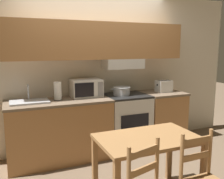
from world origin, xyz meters
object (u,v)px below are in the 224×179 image
object	(u,v)px
cooking_pot	(122,91)
dining_table	(148,147)
microwave	(86,88)
paper_towel_roll	(58,91)
sink_basin	(29,101)
toaster	(164,86)
stove_range	(126,122)

from	to	relation	value
cooking_pot	dining_table	distance (m)	1.50
microwave	paper_towel_roll	bearing A→B (deg)	-168.40
paper_towel_roll	dining_table	size ratio (longest dim) A/B	0.25
microwave	sink_basin	distance (m)	0.87
cooking_pot	sink_basin	world-z (taller)	sink_basin
cooking_pot	toaster	distance (m)	0.79
toaster	paper_towel_roll	size ratio (longest dim) A/B	0.99
sink_basin	stove_range	bearing A→B (deg)	0.18
stove_range	microwave	xyz separation A→B (m)	(-0.64, 0.11, 0.59)
sink_basin	paper_towel_roll	world-z (taller)	paper_towel_roll
microwave	toaster	bearing A→B (deg)	-5.04
stove_range	sink_basin	world-z (taller)	sink_basin
dining_table	paper_towel_roll	bearing A→B (deg)	115.21
cooking_pot	paper_towel_roll	size ratio (longest dim) A/B	1.35
toaster	paper_towel_roll	xyz separation A→B (m)	(-1.80, 0.03, 0.03)
toaster	dining_table	size ratio (longest dim) A/B	0.25
cooking_pot	paper_towel_roll	bearing A→B (deg)	179.71
sink_basin	paper_towel_roll	size ratio (longest dim) A/B	1.97
microwave	dining_table	xyz separation A→B (m)	(0.22, -1.52, -0.42)
stove_range	sink_basin	xyz separation A→B (m)	(-1.50, -0.00, 0.47)
dining_table	stove_range	bearing A→B (deg)	73.01
stove_range	paper_towel_roll	size ratio (longest dim) A/B	3.41
cooking_pot	microwave	bearing A→B (deg)	170.09
cooking_pot	toaster	bearing A→B (deg)	-1.51
toaster	paper_towel_roll	bearing A→B (deg)	179.18
cooking_pot	dining_table	bearing A→B (deg)	-103.77
paper_towel_roll	microwave	bearing A→B (deg)	11.60
sink_basin	paper_towel_roll	distance (m)	0.41
sink_basin	paper_towel_roll	xyz separation A→B (m)	(0.40, 0.03, 0.11)
cooking_pot	microwave	world-z (taller)	microwave
paper_towel_roll	dining_table	distance (m)	1.63
stove_range	microwave	bearing A→B (deg)	169.99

